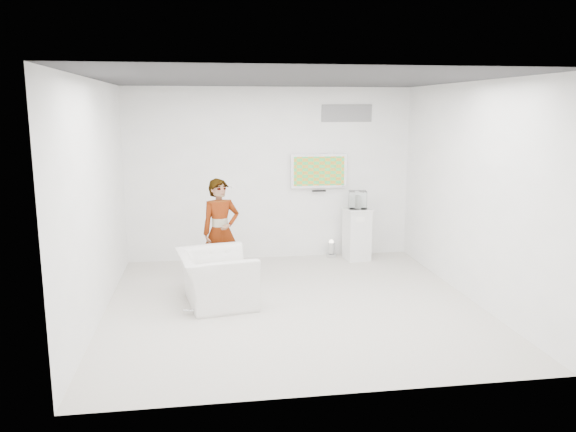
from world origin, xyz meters
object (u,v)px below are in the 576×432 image
object	(u,v)px
armchair	(216,278)
floor_uplight	(331,249)
tv	(319,171)
person	(221,232)
pedestal	(357,234)

from	to	relation	value
armchair	floor_uplight	world-z (taller)	armchair
tv	person	world-z (taller)	tv
person	floor_uplight	distance (m)	2.43
floor_uplight	tv	bearing A→B (deg)	153.73
tv	person	xyz separation A→B (m)	(-1.78, -1.33, -0.75)
tv	pedestal	xyz separation A→B (m)	(0.63, -0.32, -1.09)
armchair	pedestal	size ratio (longest dim) A/B	1.20
person	armchair	size ratio (longest dim) A/B	1.45
tv	floor_uplight	world-z (taller)	tv
person	tv	bearing A→B (deg)	20.81
person	armchair	bearing A→B (deg)	-112.22
armchair	floor_uplight	xyz separation A→B (m)	(2.10, 2.16, -0.21)
floor_uplight	person	bearing A→B (deg)	-148.62
tv	floor_uplight	distance (m)	1.42
tv	pedestal	world-z (taller)	tv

